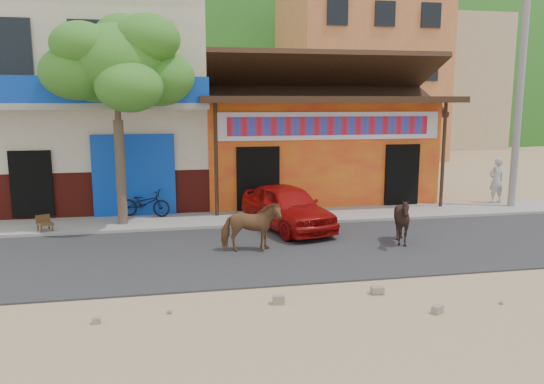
{
  "coord_description": "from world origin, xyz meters",
  "views": [
    {
      "loc": [
        -3.22,
        -9.85,
        3.65
      ],
      "look_at": [
        -0.71,
        3.0,
        1.4
      ],
      "focal_mm": 35.0,
      "sensor_mm": 36.0,
      "label": 1
    }
  ],
  "objects": [
    {
      "name": "scooter",
      "position": [
        -4.0,
        6.68,
        0.53
      ],
      "size": [
        1.67,
        0.99,
        0.83
      ],
      "primitive_type": "imported",
      "rotation": [
        0.0,
        0.0,
        1.27
      ],
      "color": "black",
      "rests_on": "sidewalk"
    },
    {
      "name": "red_car",
      "position": [
        0.04,
        4.61,
        0.68
      ],
      "size": [
        2.45,
        4.01,
        1.27
      ],
      "primitive_type": "imported",
      "rotation": [
        0.0,
        0.0,
        0.27
      ],
      "color": "#9E0C0B",
      "rests_on": "road"
    },
    {
      "name": "cow_tan",
      "position": [
        -1.33,
        2.51,
        0.65
      ],
      "size": [
        1.46,
        0.71,
        1.21
      ],
      "primitive_type": "imported",
      "rotation": [
        0.0,
        0.0,
        1.53
      ],
      "color": "brown",
      "rests_on": "road"
    },
    {
      "name": "tree",
      "position": [
        -4.6,
        5.8,
        3.12
      ],
      "size": [
        3.0,
        3.0,
        6.0
      ],
      "primitive_type": null,
      "color": "#2D721E",
      "rests_on": "sidewalk"
    },
    {
      "name": "sidewalk",
      "position": [
        0.0,
        6.0,
        0.06
      ],
      "size": [
        60.0,
        2.0,
        0.12
      ],
      "primitive_type": "cube",
      "color": "gray",
      "rests_on": "ground"
    },
    {
      "name": "cafe_chair_right",
      "position": [
        -6.64,
        5.3,
        0.52
      ],
      "size": [
        0.51,
        0.51,
        0.8
      ],
      "primitive_type": null,
      "rotation": [
        0.0,
        0.0,
        0.51
      ],
      "color": "#4C3519",
      "rests_on": "sidewalk"
    },
    {
      "name": "apartment_rear",
      "position": [
        18.0,
        30.0,
        5.0
      ],
      "size": [
        8.0,
        8.0,
        10.0
      ],
      "primitive_type": "cube",
      "color": "tan",
      "rests_on": "ground"
    },
    {
      "name": "dance_club",
      "position": [
        2.0,
        10.0,
        1.8
      ],
      "size": [
        8.0,
        6.0,
        3.6
      ],
      "primitive_type": "cube",
      "color": "orange",
      "rests_on": "ground"
    },
    {
      "name": "cafe_building",
      "position": [
        -5.5,
        10.0,
        3.5
      ],
      "size": [
        7.0,
        6.0,
        7.0
      ],
      "primitive_type": "cube",
      "color": "beige",
      "rests_on": "ground"
    },
    {
      "name": "utility_pole",
      "position": [
        8.2,
        6.0,
        4.12
      ],
      "size": [
        0.24,
        0.24,
        8.0
      ],
      "primitive_type": "cylinder",
      "color": "gray",
      "rests_on": "sidewalk"
    },
    {
      "name": "apartment_front",
      "position": [
        9.0,
        24.0,
        6.0
      ],
      "size": [
        9.0,
        9.0,
        12.0
      ],
      "primitive_type": "cube",
      "color": "#CC723F",
      "rests_on": "ground"
    },
    {
      "name": "cow_dark",
      "position": [
        2.55,
        2.39,
        0.67
      ],
      "size": [
        1.49,
        1.44,
        1.25
      ],
      "primitive_type": "imported",
      "rotation": [
        0.0,
        0.0,
        -1.05
      ],
      "color": "black",
      "rests_on": "road"
    },
    {
      "name": "road",
      "position": [
        0.0,
        2.5,
        0.02
      ],
      "size": [
        60.0,
        5.0,
        0.04
      ],
      "primitive_type": "cube",
      "color": "#28282B",
      "rests_on": "ground"
    },
    {
      "name": "pedestrian",
      "position": [
        8.0,
        6.62,
        0.92
      ],
      "size": [
        0.62,
        0.44,
        1.6
      ],
      "primitive_type": "imported",
      "rotation": [
        0.0,
        0.0,
        3.24
      ],
      "color": "#BABABA",
      "rests_on": "sidewalk"
    },
    {
      "name": "hillside",
      "position": [
        0.0,
        70.0,
        12.0
      ],
      "size": [
        100.0,
        40.0,
        24.0
      ],
      "primitive_type": "ellipsoid",
      "color": "#194C14",
      "rests_on": "ground"
    },
    {
      "name": "ground",
      "position": [
        0.0,
        0.0,
        0.0
      ],
      "size": [
        120.0,
        120.0,
        0.0
      ],
      "primitive_type": "plane",
      "color": "#9E825B",
      "rests_on": "ground"
    }
  ]
}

